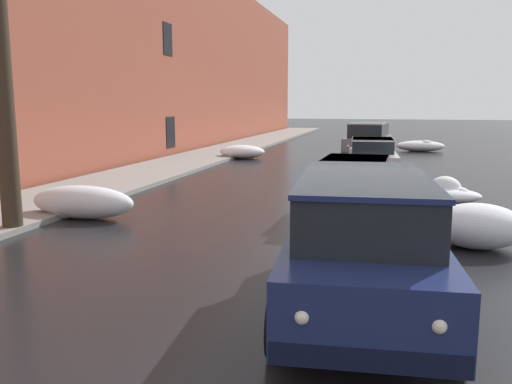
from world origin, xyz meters
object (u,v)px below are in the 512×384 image
Objects in this scene: sedan_silver_parked_kerbside_mid at (372,156)px; suv_darkblue_approaching_near_lane at (363,238)px; sedan_black_parked_kerbside_close at (354,185)px; suv_grey_parked_far_down_block at (368,140)px.

suv_darkblue_approaching_near_lane is at bearing -88.61° from sedan_silver_parked_kerbside_mid.
suv_darkblue_approaching_near_lane is 1.10× the size of sedan_black_parked_kerbside_close.
suv_grey_parked_far_down_block is (-0.73, 20.12, 0.00)m from suv_darkblue_approaching_near_lane.
suv_darkblue_approaching_near_lane is 20.13m from suv_grey_parked_far_down_block.
suv_grey_parked_far_down_block is (-0.39, 6.00, 0.24)m from sedan_silver_parked_kerbside_mid.
suv_grey_parked_far_down_block reaches higher than sedan_silver_parked_kerbside_mid.
suv_darkblue_approaching_near_lane is at bearing -87.91° from suv_grey_parked_far_down_block.
suv_grey_parked_far_down_block is at bearing 92.09° from suv_darkblue_approaching_near_lane.
suv_grey_parked_far_down_block is at bearing 93.73° from sedan_silver_parked_kerbside_mid.
suv_darkblue_approaching_near_lane is 1.09× the size of sedan_silver_parked_kerbside_mid.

